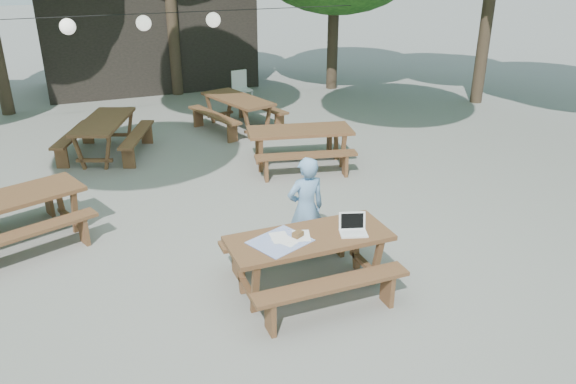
# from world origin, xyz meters

# --- Properties ---
(ground) EXTENTS (80.00, 80.00, 0.00)m
(ground) POSITION_xyz_m (0.00, 0.00, 0.00)
(ground) COLOR slate
(ground) RESTS_ON ground
(pavilion) EXTENTS (6.00, 3.00, 2.80)m
(pavilion) POSITION_xyz_m (0.50, 10.50, 1.40)
(pavilion) COLOR black
(pavilion) RESTS_ON ground
(main_picnic_table) EXTENTS (2.00, 1.58, 0.75)m
(main_picnic_table) POSITION_xyz_m (0.46, -1.76, 0.39)
(main_picnic_table) COLOR brown
(main_picnic_table) RESTS_ON ground
(picnic_table_nw) EXTENTS (2.33, 2.15, 0.75)m
(picnic_table_nw) POSITION_xyz_m (-3.02, 0.87, 0.39)
(picnic_table_nw) COLOR brown
(picnic_table_nw) RESTS_ON ground
(picnic_table_ne) EXTENTS (2.19, 1.95, 0.75)m
(picnic_table_ne) POSITION_xyz_m (2.04, 2.28, 0.39)
(picnic_table_ne) COLOR brown
(picnic_table_ne) RESTS_ON ground
(picnic_table_far_w) EXTENTS (2.18, 2.35, 0.75)m
(picnic_table_far_w) POSITION_xyz_m (-1.42, 4.32, 0.39)
(picnic_table_far_w) COLOR brown
(picnic_table_far_w) RESTS_ON ground
(picnic_table_far_e) EXTENTS (2.05, 2.27, 0.75)m
(picnic_table_far_e) POSITION_xyz_m (1.64, 5.06, 0.39)
(picnic_table_far_e) COLOR brown
(picnic_table_far_e) RESTS_ON ground
(woman) EXTENTS (0.55, 0.36, 1.48)m
(woman) POSITION_xyz_m (0.74, -1.02, 0.74)
(woman) COLOR #6E99C8
(woman) RESTS_ON ground
(plastic_chair) EXTENTS (0.50, 0.50, 0.90)m
(plastic_chair) POSITION_xyz_m (2.41, 7.18, 0.26)
(plastic_chair) COLOR silver
(plastic_chair) RESTS_ON ground
(laptop) EXTENTS (0.39, 0.35, 0.24)m
(laptop) POSITION_xyz_m (1.00, -1.86, 0.81)
(laptop) COLOR white
(laptop) RESTS_ON main_picnic_table
(tabletop_clutter) EXTENTS (0.84, 0.76, 0.08)m
(tabletop_clutter) POSITION_xyz_m (0.13, -1.76, 0.76)
(tabletop_clutter) COLOR #3652B9
(tabletop_clutter) RESTS_ON main_picnic_table
(paper_lanterns) EXTENTS (9.00, 0.34, 0.38)m
(paper_lanterns) POSITION_xyz_m (-0.19, 6.00, 2.40)
(paper_lanterns) COLOR black
(paper_lanterns) RESTS_ON ground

